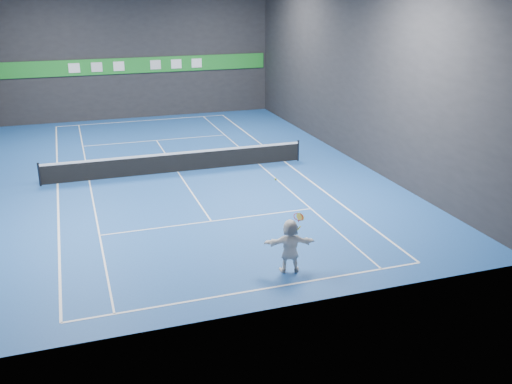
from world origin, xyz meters
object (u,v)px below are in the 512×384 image
object	(u,v)px
player	(290,246)
tennis_net	(178,162)
tennis_ball	(276,179)
tennis_racket	(299,218)

from	to	relation	value
player	tennis_net	distance (m)	11.15
tennis_net	tennis_ball	bearing A→B (deg)	-85.19
player	tennis_net	xyz separation A→B (m)	(-1.32, 11.07, -0.32)
tennis_ball	tennis_net	bearing A→B (deg)	94.81
tennis_net	player	bearing A→B (deg)	-83.18
tennis_net	tennis_racket	xyz separation A→B (m)	(1.61, -11.02, 1.18)
player	tennis_racket	size ratio (longest dim) A/B	2.78
tennis_racket	player	bearing A→B (deg)	-170.41
player	tennis_ball	world-z (taller)	tennis_ball
tennis_ball	player	bearing A→B (deg)	-29.49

